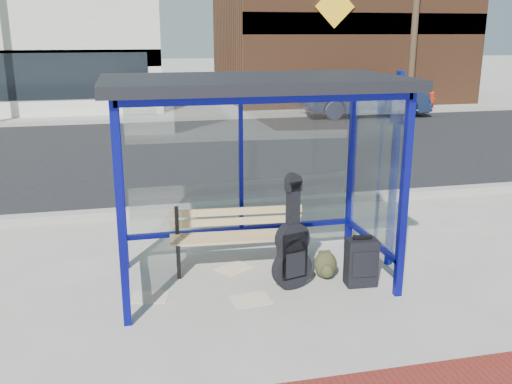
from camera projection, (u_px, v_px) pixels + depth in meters
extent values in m
plane|color=#B2ADA0|center=(254.00, 280.00, 6.87)|extent=(120.00, 120.00, 0.00)
cube|color=gray|center=(216.00, 207.00, 9.58)|extent=(60.00, 0.25, 0.12)
cube|color=black|center=(184.00, 151.00, 14.38)|extent=(60.00, 10.00, 0.00)
cube|color=gray|center=(168.00, 119.00, 19.14)|extent=(60.00, 0.25, 0.12)
cube|color=#B2ADA0|center=(164.00, 113.00, 20.94)|extent=(60.00, 4.00, 0.01)
cube|color=#0B0E7D|center=(121.00, 218.00, 5.53)|extent=(0.08, 0.08, 2.30)
cube|color=#0B0E7D|center=(404.00, 198.00, 6.18)|extent=(0.08, 0.08, 2.30)
cube|color=#0B0E7D|center=(121.00, 180.00, 6.94)|extent=(0.08, 0.08, 2.30)
cube|color=#0B0E7D|center=(351.00, 167.00, 7.59)|extent=(0.08, 0.08, 2.30)
cube|color=#0B0E7D|center=(240.00, 85.00, 6.96)|extent=(3.00, 0.08, 0.08)
cube|color=#0B0E7D|center=(271.00, 99.00, 5.56)|extent=(3.00, 0.08, 0.08)
cube|color=#0B0E7D|center=(114.00, 95.00, 5.94)|extent=(0.08, 1.50, 0.08)
cube|color=#0B0E7D|center=(380.00, 88.00, 6.59)|extent=(0.08, 1.50, 0.08)
cube|color=#0B0E7D|center=(241.00, 229.00, 7.47)|extent=(3.00, 0.08, 0.06)
cube|color=#0B0E7D|center=(125.00, 260.00, 6.44)|extent=(0.08, 1.50, 0.06)
cube|color=#0B0E7D|center=(371.00, 240.00, 7.09)|extent=(0.08, 1.50, 0.06)
cube|color=#0B0E7D|center=(241.00, 158.00, 7.21)|extent=(0.05, 0.05, 1.90)
cube|color=silver|center=(241.00, 161.00, 7.22)|extent=(2.84, 0.01, 1.82)
cube|color=silver|center=(120.00, 183.00, 6.19)|extent=(0.02, 1.34, 1.82)
cube|color=silver|center=(376.00, 168.00, 6.84)|extent=(0.02, 1.34, 1.82)
cube|color=black|center=(254.00, 82.00, 6.23)|extent=(3.30, 1.80, 0.12)
cube|color=#59331E|center=(338.00, 25.00, 25.09)|extent=(10.00, 7.00, 6.40)
cube|color=black|center=(370.00, 24.00, 21.85)|extent=(10.00, 0.10, 0.80)
cube|color=yellow|center=(335.00, 7.00, 21.27)|extent=(1.56, 0.06, 1.56)
cylinder|color=#4C3826|center=(84.00, 41.00, 26.18)|extent=(0.36, 0.36, 5.00)
cylinder|color=#4C3826|center=(395.00, 40.00, 29.54)|extent=(0.36, 0.36, 5.00)
cylinder|color=#4C3826|center=(417.00, 0.00, 20.31)|extent=(0.24, 0.24, 8.00)
cube|color=black|center=(179.00, 262.00, 6.88)|extent=(0.05, 0.05, 0.42)
cube|color=black|center=(177.00, 237.00, 7.18)|extent=(0.05, 0.05, 0.80)
cube|color=black|center=(178.00, 256.00, 7.05)|extent=(0.07, 0.38, 0.05)
cube|color=black|center=(301.00, 255.00, 7.11)|extent=(0.05, 0.05, 0.42)
cube|color=black|center=(294.00, 231.00, 7.41)|extent=(0.05, 0.05, 0.80)
cube|color=black|center=(297.00, 249.00, 7.28)|extent=(0.07, 0.38, 0.05)
cube|color=tan|center=(240.00, 241.00, 6.96)|extent=(1.70, 0.20, 0.03)
cube|color=tan|center=(239.00, 238.00, 7.06)|extent=(1.70, 0.20, 0.03)
cube|color=tan|center=(238.00, 235.00, 7.16)|extent=(1.70, 0.20, 0.03)
cube|color=tan|center=(237.00, 233.00, 7.26)|extent=(1.70, 0.20, 0.03)
cube|color=tan|center=(237.00, 221.00, 7.25)|extent=(1.70, 0.14, 0.09)
cube|color=tan|center=(237.00, 211.00, 7.22)|extent=(1.70, 0.14, 0.09)
cylinder|color=black|center=(292.00, 269.00, 6.62)|extent=(0.49, 0.25, 0.47)
cylinder|color=black|center=(292.00, 239.00, 6.52)|extent=(0.42, 0.23, 0.39)
cube|color=black|center=(292.00, 254.00, 6.57)|extent=(0.36, 0.22, 0.56)
cube|color=black|center=(293.00, 207.00, 6.42)|extent=(0.15, 0.14, 0.56)
cube|color=black|center=(293.00, 186.00, 6.35)|extent=(0.19, 0.16, 0.11)
cube|color=black|center=(361.00, 262.00, 6.68)|extent=(0.37, 0.25, 0.56)
cylinder|color=black|center=(349.00, 284.00, 6.73)|extent=(0.07, 0.21, 0.05)
cylinder|color=black|center=(371.00, 282.00, 6.77)|extent=(0.07, 0.21, 0.05)
cube|color=black|center=(362.00, 237.00, 6.59)|extent=(0.23, 0.06, 0.04)
cube|color=black|center=(364.00, 265.00, 6.56)|extent=(0.29, 0.04, 0.31)
ellipsoid|color=#2F301A|center=(326.00, 265.00, 6.92)|extent=(0.30, 0.23, 0.33)
ellipsoid|color=#2F301A|center=(327.00, 271.00, 6.84)|extent=(0.17, 0.13, 0.17)
cube|color=#2F301A|center=(326.00, 252.00, 6.90)|extent=(0.10, 0.05, 0.03)
cube|color=navy|center=(394.00, 172.00, 7.03)|extent=(0.09, 0.09, 2.45)
cube|color=navy|center=(401.00, 105.00, 6.83)|extent=(0.12, 0.30, 0.46)
cube|color=white|center=(150.00, 297.00, 6.43)|extent=(0.45, 0.39, 0.01)
cube|color=white|center=(251.00, 300.00, 6.37)|extent=(0.45, 0.37, 0.01)
cube|color=white|center=(235.00, 269.00, 7.21)|extent=(0.52, 0.49, 0.01)
imported|color=#172442|center=(365.00, 96.00, 20.02)|extent=(4.49, 1.81, 1.45)
cylinder|color=#AE220C|center=(431.00, 102.00, 21.87)|extent=(0.20, 0.20, 0.59)
sphere|color=#AE220C|center=(432.00, 94.00, 21.78)|extent=(0.22, 0.22, 0.22)
cylinder|color=#AE220C|center=(432.00, 100.00, 21.84)|extent=(0.32, 0.13, 0.10)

